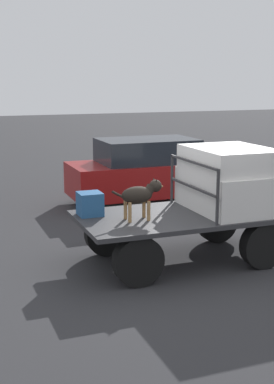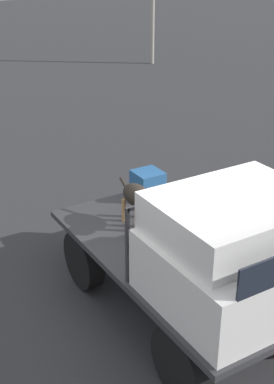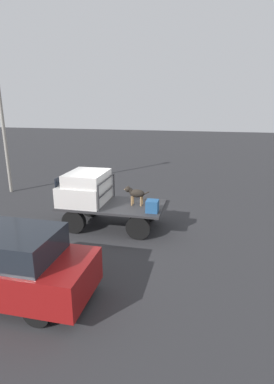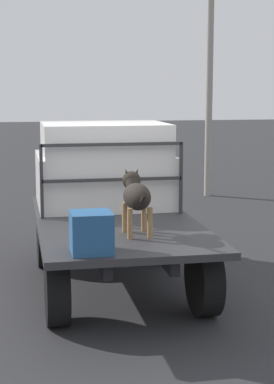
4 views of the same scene
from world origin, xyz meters
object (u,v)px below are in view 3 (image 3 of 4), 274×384
at_px(flatbed_truck, 112,211).
at_px(parked_sedan, 0,264).
at_px(cargo_crate, 152,206).
at_px(light_pole_near, 0,100).
at_px(dog, 135,193).

distance_m(flatbed_truck, parked_sedan, 4.77).
height_order(cargo_crate, light_pole_near, light_pole_near).
xyz_separation_m(flatbed_truck, dog, (-0.84, -0.10, 0.70)).
distance_m(flatbed_truck, dog, 1.10).
height_order(dog, light_pole_near, light_pole_near).
bearing_deg(dog, light_pole_near, -29.49).
bearing_deg(parked_sedan, cargo_crate, -116.89).
relative_size(cargo_crate, parked_sedan, 0.09).
xyz_separation_m(flatbed_truck, parked_sedan, (1.32, 4.58, 0.22)).
distance_m(dog, light_pole_near, 8.63).
xyz_separation_m(dog, parked_sedan, (2.16, 4.69, -0.48)).
height_order(cargo_crate, parked_sedan, parked_sedan).
distance_m(cargo_crate, parked_sedan, 5.02).
relative_size(dog, parked_sedan, 0.21).
xyz_separation_m(dog, light_pole_near, (7.37, -3.11, 3.24)).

